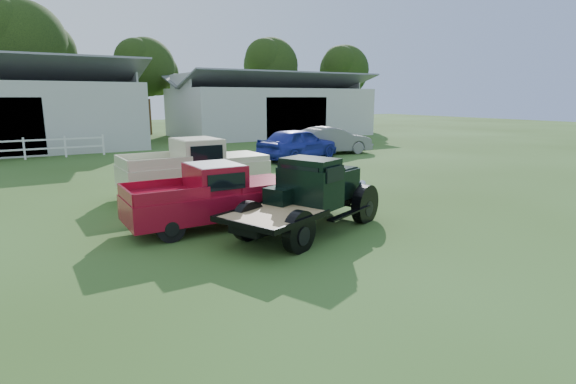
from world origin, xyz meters
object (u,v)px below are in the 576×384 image
misc_car_grey (331,140)px  red_pickup (212,195)px  vintage_flatbed (308,195)px  misc_car_blue (298,144)px  white_pickup (195,167)px

misc_car_grey → red_pickup: bearing=140.6°
vintage_flatbed → misc_car_blue: (6.96, 11.39, -0.07)m
misc_car_blue → vintage_flatbed: bearing=131.8°
vintage_flatbed → misc_car_grey: (9.95, 12.41, -0.13)m
misc_car_grey → white_pickup: bearing=130.0°
white_pickup → misc_car_blue: white_pickup is taller
misc_car_grey → vintage_flatbed: bearing=149.6°
red_pickup → misc_car_grey: bearing=42.1°
red_pickup → white_pickup: (1.00, 4.06, 0.11)m
vintage_flatbed → misc_car_blue: 13.35m
vintage_flatbed → misc_car_grey: size_ratio=0.97×
vintage_flatbed → white_pickup: white_pickup is taller
vintage_flatbed → white_pickup: 5.79m
misc_car_blue → misc_car_grey: size_ratio=1.03×
red_pickup → misc_car_grey: 15.97m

